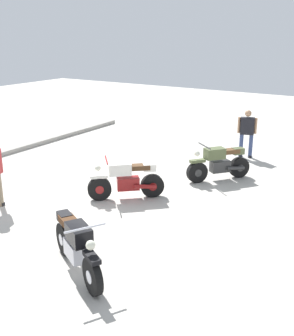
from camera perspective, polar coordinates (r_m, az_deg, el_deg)
name	(u,v)px	position (r m, az deg, el deg)	size (l,w,h in m)	color
ground_plane	(93,187)	(11.63, -7.33, -2.55)	(40.00, 40.00, 0.00)	#B7B2A8
motorcycle_cream_vintage	(127,180)	(10.61, -2.79, -1.68)	(1.43, 1.55, 1.07)	black
motorcycle_black_cruiser	(77,246)	(7.54, -9.53, -10.34)	(1.11, 1.89, 1.09)	black
motorcycle_olive_vintage	(219,164)	(12.11, 9.77, 0.60)	(1.63, 1.33, 1.07)	black
person_in_black_shirt	(247,131)	(14.39, 13.40, 4.91)	(0.42, 0.62, 1.61)	#384772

